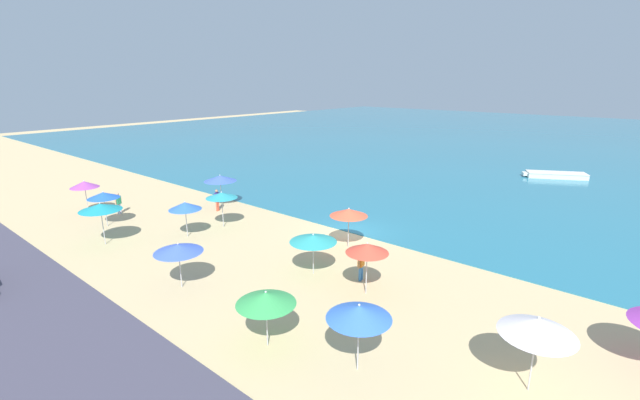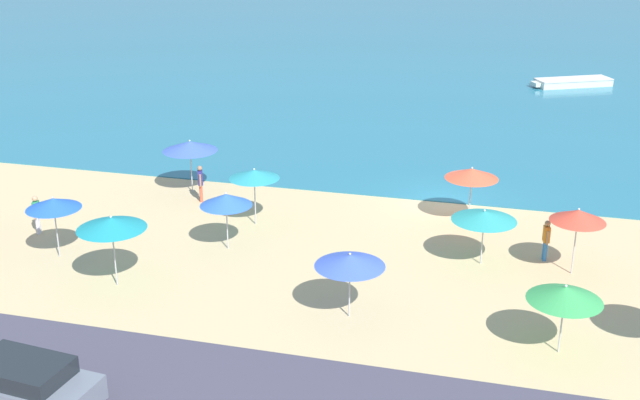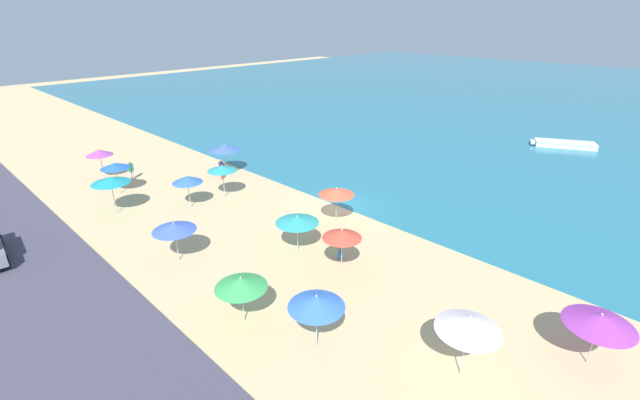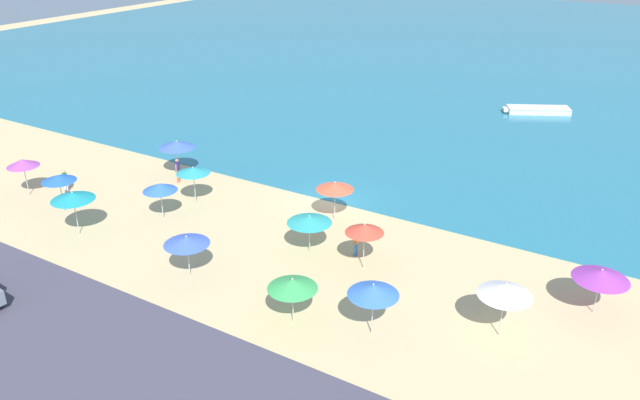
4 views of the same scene
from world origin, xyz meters
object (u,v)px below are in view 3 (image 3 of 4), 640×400
at_px(beach_umbrella_0, 110,180).
at_px(bather_1, 131,169).
at_px(beach_umbrella_10, 336,191).
at_px(beach_umbrella_4, 115,166).
at_px(beach_umbrella_12, 469,324).
at_px(beach_umbrella_9, 174,227).
at_px(beach_umbrella_5, 600,320).
at_px(beach_umbrella_13, 241,283).
at_px(beach_umbrella_2, 342,234).
at_px(beach_umbrella_8, 316,302).
at_px(beach_umbrella_1, 187,179).
at_px(beach_umbrella_7, 225,148).
at_px(bather_2, 340,245).
at_px(bather_0, 221,168).
at_px(beach_umbrella_6, 222,168).
at_px(beach_umbrella_11, 99,152).
at_px(beach_umbrella_3, 297,220).
at_px(skiff_nearshore, 564,144).

relative_size(beach_umbrella_0, bather_1, 1.62).
height_order(beach_umbrella_10, bather_1, beach_umbrella_10).
xyz_separation_m(beach_umbrella_4, beach_umbrella_12, (26.19, 1.48, 0.14)).
height_order(beach_umbrella_9, bather_1, beach_umbrella_9).
distance_m(beach_umbrella_5, beach_umbrella_13, 13.57).
height_order(beach_umbrella_2, beach_umbrella_8, beach_umbrella_2).
bearing_deg(beach_umbrella_1, beach_umbrella_2, 4.85).
bearing_deg(bather_1, beach_umbrella_0, -32.67).
height_order(beach_umbrella_0, beach_umbrella_7, beach_umbrella_0).
bearing_deg(beach_umbrella_1, beach_umbrella_8, -12.86).
relative_size(beach_umbrella_0, beach_umbrella_12, 0.99).
height_order(bather_1, bather_2, bather_1).
bearing_deg(bather_0, beach_umbrella_5, -3.37).
bearing_deg(beach_umbrella_10, beach_umbrella_6, -163.60).
bearing_deg(beach_umbrella_11, beach_umbrella_9, -7.65).
bearing_deg(bather_2, beach_umbrella_12, -18.82).
xyz_separation_m(beach_umbrella_8, bather_1, (-23.52, 3.03, -1.30)).
bearing_deg(beach_umbrella_4, beach_umbrella_7, 76.02).
relative_size(beach_umbrella_3, beach_umbrella_13, 1.07).
distance_m(beach_umbrella_4, skiff_nearshore, 40.58).
height_order(beach_umbrella_7, beach_umbrella_10, beach_umbrella_7).
relative_size(beach_umbrella_5, beach_umbrella_13, 1.11).
bearing_deg(beach_umbrella_6, beach_umbrella_10, 16.40).
relative_size(beach_umbrella_6, bather_0, 1.47).
height_order(beach_umbrella_9, beach_umbrella_10, beach_umbrella_10).
xyz_separation_m(beach_umbrella_12, beach_umbrella_13, (-8.09, -3.72, -0.36)).
height_order(beach_umbrella_2, skiff_nearshore, beach_umbrella_2).
bearing_deg(bather_0, beach_umbrella_10, 2.71).
xyz_separation_m(beach_umbrella_0, beach_umbrella_3, (12.17, 5.02, -0.42)).
bearing_deg(beach_umbrella_2, beach_umbrella_13, -95.34).
bearing_deg(bather_1, beach_umbrella_7, 56.58).
xyz_separation_m(beach_umbrella_4, bather_2, (17.68, 4.38, -1.27)).
bearing_deg(beach_umbrella_2, beach_umbrella_5, 10.18).
distance_m(bather_0, bather_1, 7.08).
relative_size(beach_umbrella_8, bather_0, 1.50).
distance_m(beach_umbrella_3, beach_umbrella_4, 15.79).
xyz_separation_m(beach_umbrella_4, beach_umbrella_10, (14.62, 7.47, -0.01)).
distance_m(beach_umbrella_5, beach_umbrella_11, 33.61).
distance_m(beach_umbrella_9, beach_umbrella_11, 15.62).
distance_m(beach_umbrella_10, bather_1, 17.65).
relative_size(beach_umbrella_0, skiff_nearshore, 0.45).
height_order(beach_umbrella_6, beach_umbrella_13, beach_umbrella_6).
xyz_separation_m(beach_umbrella_2, beach_umbrella_5, (10.71, 1.92, -0.26)).
bearing_deg(beach_umbrella_5, beach_umbrella_0, -165.13).
relative_size(beach_umbrella_3, beach_umbrella_9, 1.05).
xyz_separation_m(beach_umbrella_6, beach_umbrella_10, (8.52, 2.51, -0.06)).
relative_size(beach_umbrella_10, beach_umbrella_13, 1.08).
bearing_deg(beach_umbrella_6, beach_umbrella_12, -9.82).
bearing_deg(bather_2, beach_umbrella_9, -135.00).
height_order(beach_umbrella_7, beach_umbrella_13, beach_umbrella_7).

